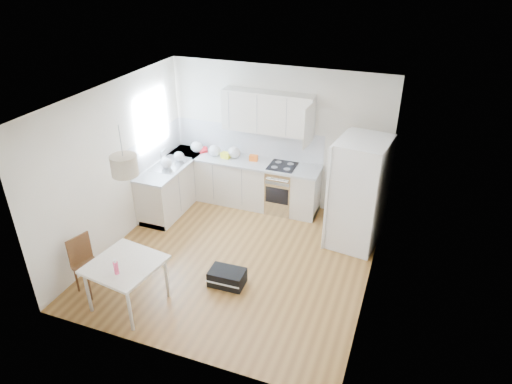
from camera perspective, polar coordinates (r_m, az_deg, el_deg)
floor at (r=7.56m, az=-2.49°, el=-8.35°), size 4.20×4.20×0.00m
ceiling at (r=6.33m, az=-3.01°, el=11.64°), size 4.20×4.20×0.00m
wall_back at (r=8.64m, az=2.74°, el=6.81°), size 4.20×0.00×4.20m
wall_left at (r=7.84m, az=-17.04°, el=3.21°), size 0.00×4.20×4.20m
wall_right at (r=6.41m, az=14.86°, el=-2.32°), size 0.00×4.20×4.20m
window_glassblock at (r=8.54m, az=-12.86°, el=8.75°), size 0.02×1.00×1.00m
cabinets_back at (r=8.94m, az=-1.65°, el=1.22°), size 3.00×0.60×0.88m
cabinets_left at (r=8.95m, az=-10.24°, el=0.78°), size 0.60×1.80×0.88m
counter_back at (r=8.74m, az=-1.69°, el=3.90°), size 3.02×0.64×0.04m
counter_left at (r=8.75m, az=-10.50°, el=3.45°), size 0.64×1.82×0.04m
backsplash_back at (r=8.87m, az=-1.01°, el=6.46°), size 3.00×0.01×0.58m
backsplash_left at (r=8.78m, az=-12.34°, el=5.55°), size 0.01×1.80×0.58m
upper_cabinets at (r=8.36m, az=1.48°, el=9.92°), size 1.70×0.32×0.75m
range_oven at (r=8.70m, az=3.24°, el=0.37°), size 0.50×0.61×0.88m
sink at (r=8.71m, az=-10.67°, el=3.41°), size 0.50×0.80×0.16m
refrigerator at (r=7.69m, az=12.81°, el=-0.14°), size 1.01×1.05×1.88m
dining_table at (r=6.58m, az=-16.04°, el=-9.09°), size 1.02×1.02×0.71m
dining_chair at (r=7.11m, az=-20.07°, el=-8.68°), size 0.46×0.46×0.88m
drink_bottle at (r=6.32m, az=-17.11°, el=-8.91°), size 0.08×0.08×0.22m
gym_bag at (r=7.00m, az=-3.63°, el=-10.60°), size 0.54×0.36×0.24m
pendant_lamp at (r=5.75m, az=-16.14°, el=3.20°), size 0.43×0.43×0.26m
grocery_bag_a at (r=9.10m, az=-7.40°, el=5.60°), size 0.25×0.21×0.22m
grocery_bag_b at (r=8.90m, az=-5.18°, el=5.18°), size 0.25×0.21×0.22m
grocery_bag_c at (r=8.79m, az=-2.75°, el=4.98°), size 0.25×0.21×0.23m
grocery_bag_d at (r=8.78m, az=-9.61°, el=4.41°), size 0.20×0.17×0.18m
grocery_bag_e at (r=8.52m, az=-11.14°, el=3.57°), size 0.23×0.19×0.20m
snack_orange at (r=8.68m, az=-0.30°, el=4.27°), size 0.17×0.12×0.11m
snack_yellow at (r=8.81m, az=-3.83°, el=4.60°), size 0.18×0.13×0.12m
snack_red at (r=9.11m, az=-6.61°, el=5.26°), size 0.18×0.17×0.11m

